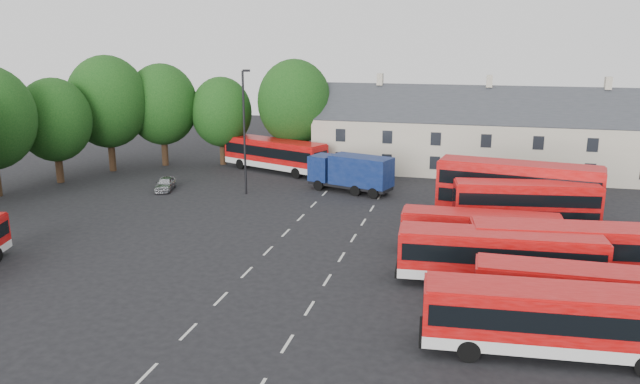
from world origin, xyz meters
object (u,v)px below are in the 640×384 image
(lamppost, at_px, (245,129))
(box_truck, at_px, (351,171))
(silver_car, at_px, (165,184))
(bus_dd_south, at_px, (525,207))
(bus_row_a, at_px, (554,316))

(lamppost, bearing_deg, box_truck, 18.77)
(box_truck, distance_m, silver_car, 17.19)
(bus_dd_south, height_order, box_truck, bus_dd_south)
(lamppost, bearing_deg, silver_car, -176.48)
(bus_dd_south, xyz_separation_m, silver_car, (-31.15, 6.55, -1.67))
(silver_car, bearing_deg, bus_row_a, -51.36)
(bus_row_a, height_order, box_truck, box_truck)
(bus_dd_south, relative_size, silver_car, 2.76)
(bus_row_a, relative_size, box_truck, 1.41)
(bus_dd_south, distance_m, lamppost, 24.71)
(bus_dd_south, xyz_separation_m, box_truck, (-14.38, 10.10, -0.38))
(bus_row_a, relative_size, silver_car, 3.17)
(bus_row_a, distance_m, bus_dd_south, 17.23)
(bus_row_a, bearing_deg, bus_dd_south, 86.33)
(box_truck, relative_size, lamppost, 0.74)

